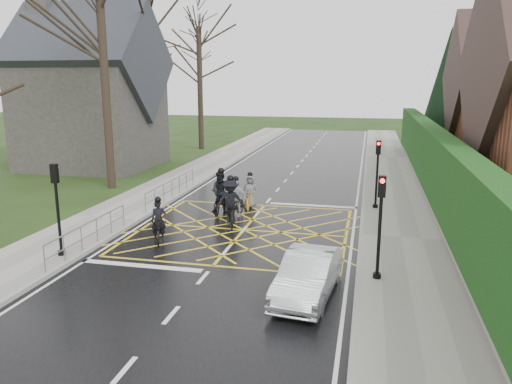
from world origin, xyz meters
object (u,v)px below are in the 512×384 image
at_px(cyclist_rear, 158,227).
at_px(cyclist_back, 221,196).
at_px(cyclist_front, 236,202).
at_px(car, 308,275).
at_px(cyclist_lead, 250,196).
at_px(cyclist_mid, 230,206).

bearing_deg(cyclist_rear, cyclist_back, 50.84).
bearing_deg(cyclist_front, cyclist_rear, -107.82).
height_order(cyclist_back, car, cyclist_back).
height_order(cyclist_rear, cyclist_lead, cyclist_lead).
bearing_deg(cyclist_mid, cyclist_front, 72.12).
relative_size(cyclist_back, cyclist_front, 1.11).
relative_size(cyclist_back, cyclist_lead, 1.13).
height_order(cyclist_back, cyclist_mid, cyclist_back).
height_order(cyclist_rear, car, cyclist_rear).
height_order(cyclist_front, cyclist_lead, cyclist_front).
height_order(cyclist_rear, cyclist_back, cyclist_back).
bearing_deg(cyclist_lead, cyclist_front, -105.63).
height_order(cyclist_back, cyclist_front, cyclist_back).
bearing_deg(car, cyclist_back, 127.67).
bearing_deg(cyclist_rear, cyclist_front, 38.82).
xyz_separation_m(cyclist_mid, cyclist_lead, (0.17, 2.66, -0.16)).
bearing_deg(cyclist_front, cyclist_mid, -77.80).
relative_size(cyclist_mid, cyclist_front, 1.20).
bearing_deg(cyclist_lead, cyclist_mid, -100.79).
xyz_separation_m(cyclist_front, cyclist_lead, (0.24, 1.60, -0.08)).
distance_m(cyclist_front, cyclist_lead, 1.62).
bearing_deg(cyclist_front, cyclist_back, 157.95).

